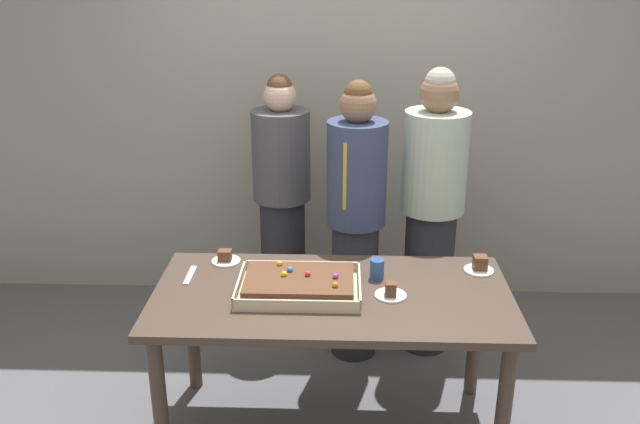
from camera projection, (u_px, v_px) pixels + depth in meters
name	position (u px, v px, depth m)	size (l,w,h in m)	color
interior_back_panel	(337.00, 81.00, 4.41)	(8.00, 0.12, 3.00)	#9E998E
party_table	(332.00, 311.00, 3.21)	(1.70, 0.84, 0.79)	#47382D
sheet_cake	(299.00, 284.00, 3.18)	(0.58, 0.41, 0.10)	beige
plated_slice_near_left	(480.00, 266.00, 3.38)	(0.15, 0.15, 0.08)	white
plated_slice_near_right	(391.00, 293.00, 3.13)	(0.15, 0.15, 0.08)	white
plated_slice_far_left	(225.00, 258.00, 3.48)	(0.15, 0.15, 0.07)	white
drink_cup_nearest	(377.00, 269.00, 3.30)	(0.07, 0.07, 0.10)	#2D5199
cake_server_utensil	(190.00, 275.00, 3.34)	(0.03, 0.20, 0.01)	silver
person_serving_front	(282.00, 202.00, 4.18)	(0.35, 0.35, 1.64)	#28282D
person_green_shirt_behind	(432.00, 212.00, 3.89)	(0.37, 0.37, 1.72)	#28282D
person_striped_tie_right	(356.00, 220.00, 3.83)	(0.34, 0.34, 1.67)	#28282D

